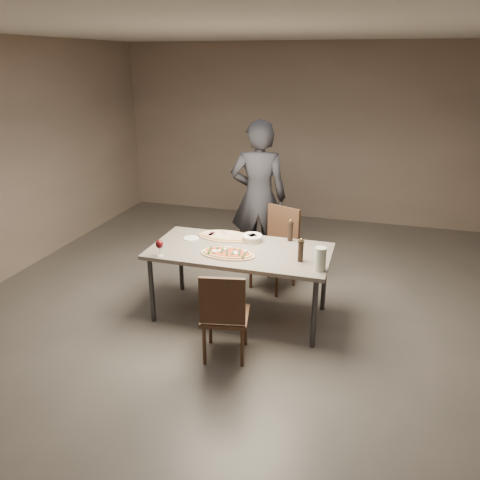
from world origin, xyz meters
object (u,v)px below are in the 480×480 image
(dining_table, at_px, (240,255))
(bread_basket, at_px, (252,237))
(pepper_mill_left, at_px, (301,250))
(carafe, at_px, (320,259))
(zucchini_pizza, at_px, (228,253))
(chair_near, at_px, (224,312))
(ham_pizza, at_px, (225,236))
(chair_far, at_px, (278,243))
(diner, at_px, (258,198))

(dining_table, bearing_deg, bread_basket, 76.37)
(pepper_mill_left, relative_size, carafe, 1.07)
(dining_table, distance_m, zucchini_pizza, 0.20)
(carafe, bearing_deg, dining_table, 162.22)
(carafe, bearing_deg, chair_near, -144.54)
(pepper_mill_left, bearing_deg, zucchini_pizza, -176.11)
(pepper_mill_left, bearing_deg, carafe, -35.80)
(zucchini_pizza, distance_m, ham_pizza, 0.48)
(ham_pizza, bearing_deg, carafe, -47.85)
(chair_far, bearing_deg, pepper_mill_left, 135.51)
(chair_far, xyz_separation_m, diner, (-0.34, 0.39, 0.42))
(chair_far, bearing_deg, chair_near, 107.44)
(bread_basket, xyz_separation_m, diner, (-0.18, 0.97, 0.15))
(diner, bearing_deg, chair_near, 84.90)
(dining_table, distance_m, carafe, 0.89)
(chair_near, height_order, diner, diner)
(pepper_mill_left, bearing_deg, ham_pizza, 155.44)
(dining_table, height_order, diner, diner)
(bread_basket, xyz_separation_m, chair_far, (0.15, 0.58, -0.27))
(dining_table, relative_size, bread_basket, 8.48)
(bread_basket, xyz_separation_m, chair_near, (0.03, -1.04, -0.31))
(ham_pizza, xyz_separation_m, carafe, (1.08, -0.55, 0.09))
(zucchini_pizza, xyz_separation_m, chair_near, (0.17, -0.62, -0.28))
(dining_table, xyz_separation_m, carafe, (0.83, -0.27, 0.17))
(zucchini_pizza, height_order, carafe, carafe)
(bread_basket, relative_size, carafe, 0.97)
(diner, bearing_deg, zucchini_pizza, 80.77)
(dining_table, relative_size, diner, 0.95)
(pepper_mill_left, bearing_deg, bread_basket, 147.15)
(zucchini_pizza, relative_size, carafe, 2.52)
(pepper_mill_left, height_order, chair_near, pepper_mill_left)
(carafe, bearing_deg, diner, 122.84)
(chair_near, relative_size, chair_far, 0.91)
(chair_far, distance_m, diner, 0.66)
(bread_basket, height_order, carafe, carafe)
(dining_table, relative_size, ham_pizza, 3.03)
(zucchini_pizza, distance_m, diner, 1.39)
(bread_basket, bearing_deg, zucchini_pizza, -108.05)
(chair_near, bearing_deg, dining_table, 85.45)
(bread_basket, bearing_deg, carafe, -33.64)
(diner, bearing_deg, dining_table, 84.60)
(pepper_mill_left, distance_m, diner, 1.53)
(ham_pizza, height_order, pepper_mill_left, pepper_mill_left)
(chair_far, height_order, diner, diner)
(zucchini_pizza, xyz_separation_m, diner, (-0.05, 1.38, 0.18))
(zucchini_pizza, height_order, chair_far, chair_far)
(bread_basket, distance_m, diner, 0.99)
(zucchini_pizza, relative_size, ham_pizza, 0.92)
(pepper_mill_left, height_order, diner, diner)
(dining_table, distance_m, pepper_mill_left, 0.66)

